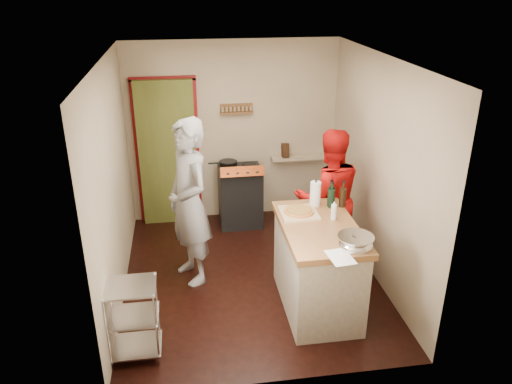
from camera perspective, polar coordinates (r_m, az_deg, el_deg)
The scene contains 10 objects.
floor at distance 6.20m, azimuth -0.63°, elevation -9.52°, with size 3.50×3.50×0.00m, color black.
back_wall at distance 7.28m, azimuth -7.65°, elevation 5.36°, with size 3.00×0.44×2.60m.
left_wall at distance 5.61m, azimuth -16.06°, elevation 0.78°, with size 0.04×3.50×2.60m, color tan.
right_wall at distance 5.97m, azimuth 13.73°, elevation 2.45°, with size 0.04×3.50×2.60m, color tan.
ceiling at distance 5.25m, azimuth -0.76°, elevation 15.09°, with size 3.00×3.50×0.02m, color white.
stove at distance 7.23m, azimuth -1.83°, elevation -0.36°, with size 0.60×0.63×1.00m.
wire_shelving at distance 4.96m, azimuth -13.88°, elevation -13.72°, with size 0.48×0.40×0.80m.
island at distance 5.46m, azimuth 7.09°, elevation -8.24°, with size 0.80×1.47×1.31m.
person_stripe at distance 5.75m, azimuth -7.65°, elevation -1.24°, with size 0.72×0.47×1.98m, color silver.
person_red at distance 6.17m, azimuth 8.28°, elevation -0.68°, with size 0.85×0.66×1.75m, color #B80E0C.
Camera 1 is at (-0.70, -5.14, 3.39)m, focal length 35.00 mm.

